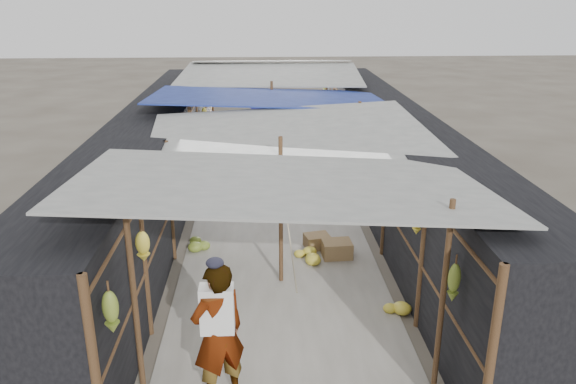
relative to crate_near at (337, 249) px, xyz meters
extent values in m
cube|color=#9E998E|center=(-1.10, 2.61, -0.15)|extent=(3.60, 16.00, 0.02)
cube|color=black|center=(-3.80, 2.61, 0.99)|extent=(1.40, 15.00, 2.30)
cube|color=black|center=(1.60, 2.61, 0.99)|extent=(1.40, 15.00, 2.30)
cube|color=olive|center=(0.00, 0.00, 0.00)|extent=(0.58, 0.47, 0.33)
cube|color=olive|center=(-0.33, 0.43, -0.02)|extent=(0.55, 0.47, 0.28)
cube|color=olive|center=(-1.08, 6.35, -0.02)|extent=(0.58, 0.53, 0.30)
cylinder|color=black|center=(0.58, 3.16, -0.08)|extent=(0.59, 0.59, 0.18)
imported|color=white|center=(-1.96, -3.84, 0.76)|extent=(0.80, 0.71, 1.85)
imported|color=#204BA2|center=(-1.09, 2.71, 0.55)|extent=(0.82, 0.72, 1.43)
imported|color=#49463F|center=(0.16, 4.25, 0.23)|extent=(0.31, 0.51, 0.78)
cylinder|color=brown|center=(-2.90, -3.89, 1.14)|extent=(0.07, 0.07, 2.60)
cylinder|color=brown|center=(0.70, -3.89, 1.14)|extent=(0.07, 0.07, 2.60)
cylinder|color=brown|center=(-1.10, -0.89, 1.14)|extent=(0.07, 0.07, 2.60)
cylinder|color=brown|center=(-2.90, 2.11, 1.14)|extent=(0.07, 0.07, 2.60)
cylinder|color=brown|center=(0.70, 2.11, 1.14)|extent=(0.07, 0.07, 2.60)
cylinder|color=brown|center=(-1.10, 5.11, 1.14)|extent=(0.07, 0.07, 2.60)
cylinder|color=brown|center=(-2.90, 8.11, 1.14)|extent=(0.07, 0.07, 2.60)
cylinder|color=brown|center=(0.70, 8.11, 1.14)|extent=(0.07, 0.07, 2.60)
cube|color=#999994|center=(-1.10, -2.89, 2.34)|extent=(5.21, 3.19, 0.52)
cube|color=#999994|center=(-0.90, 0.31, 2.19)|extent=(5.23, 3.73, 0.50)
cube|color=navy|center=(-1.20, 3.61, 2.29)|extent=(5.40, 3.60, 0.41)
cube|color=#999994|center=(-1.10, 6.91, 2.39)|extent=(5.37, 3.66, 0.27)
cube|color=#999994|center=(-1.00, 9.31, 2.49)|extent=(5.00, 1.99, 0.24)
cylinder|color=brown|center=(-3.10, 2.61, 1.89)|extent=(0.06, 15.00, 0.06)
cylinder|color=brown|center=(0.90, 2.61, 1.89)|extent=(0.06, 15.00, 0.06)
cylinder|color=gray|center=(-1.10, 2.61, 1.89)|extent=(0.02, 15.00, 0.02)
cube|color=#1957A4|center=(-1.36, 2.76, 1.59)|extent=(0.70, 0.03, 0.60)
cube|color=red|center=(0.03, 0.87, 1.59)|extent=(0.50, 0.03, 0.60)
cube|color=#267337|center=(-1.75, -0.95, 1.54)|extent=(0.60, 0.03, 0.70)
cube|color=white|center=(-0.32, 5.51, 1.61)|extent=(0.60, 0.03, 0.55)
cube|color=navy|center=(-1.34, 6.09, 1.59)|extent=(0.65, 0.03, 0.60)
cube|color=#1B5DB0|center=(-1.00, 0.71, 1.56)|extent=(0.55, 0.03, 0.65)
ellipsoid|color=olive|center=(-2.98, -4.55, 1.52)|extent=(0.17, 0.14, 0.49)
ellipsoid|color=gold|center=(-2.98, -2.87, 1.47)|extent=(0.19, 0.16, 0.43)
ellipsoid|color=gold|center=(-2.98, -1.27, 1.43)|extent=(0.19, 0.16, 0.41)
ellipsoid|color=olive|center=(-2.98, 0.03, 1.58)|extent=(0.19, 0.16, 0.58)
ellipsoid|color=olive|center=(-2.98, 1.73, 1.59)|extent=(0.16, 0.14, 0.57)
ellipsoid|color=olive|center=(-2.98, 3.40, 1.52)|extent=(0.17, 0.15, 0.37)
ellipsoid|color=olive|center=(-2.98, 4.92, 1.34)|extent=(0.15, 0.13, 0.55)
ellipsoid|color=gold|center=(-2.98, 6.06, 1.30)|extent=(0.17, 0.14, 0.58)
ellipsoid|color=gold|center=(-2.98, 8.05, 1.43)|extent=(0.15, 0.13, 0.55)
ellipsoid|color=gold|center=(-2.98, 9.44, 1.59)|extent=(0.19, 0.16, 0.45)
ellipsoid|color=olive|center=(0.78, -3.98, 1.44)|extent=(0.15, 0.13, 0.50)
ellipsoid|color=gold|center=(0.78, -2.37, 1.53)|extent=(0.14, 0.12, 0.38)
ellipsoid|color=olive|center=(0.78, -1.15, 1.45)|extent=(0.18, 0.15, 0.35)
ellipsoid|color=olive|center=(0.78, 0.35, 1.42)|extent=(0.19, 0.16, 0.55)
ellipsoid|color=olive|center=(0.78, 1.94, 1.63)|extent=(0.18, 0.15, 0.41)
ellipsoid|color=gold|center=(0.78, 3.63, 1.50)|extent=(0.17, 0.14, 0.42)
ellipsoid|color=olive|center=(0.78, 5.05, 1.45)|extent=(0.19, 0.16, 0.42)
ellipsoid|color=olive|center=(0.78, 6.10, 1.55)|extent=(0.15, 0.13, 0.46)
ellipsoid|color=gold|center=(0.78, 7.68, 1.46)|extent=(0.19, 0.16, 0.52)
ellipsoid|color=olive|center=(0.78, 9.03, 1.63)|extent=(0.19, 0.16, 0.37)
ellipsoid|color=gold|center=(-0.65, -0.12, -0.05)|extent=(0.47, 0.40, 0.23)
ellipsoid|color=olive|center=(-2.42, 4.93, 0.01)|extent=(0.71, 0.60, 0.35)
ellipsoid|color=gold|center=(-2.45, 6.66, -0.01)|extent=(0.62, 0.53, 0.31)
ellipsoid|color=olive|center=(-2.51, 0.46, -0.03)|extent=(0.55, 0.47, 0.27)
ellipsoid|color=gold|center=(0.52, -2.18, -0.03)|extent=(0.53, 0.45, 0.27)
ellipsoid|color=gold|center=(0.18, 7.17, -0.05)|extent=(0.46, 0.39, 0.23)
ellipsoid|color=olive|center=(0.09, 4.31, 0.00)|extent=(0.65, 0.56, 0.33)
camera|label=1|loc=(-1.42, -9.62, 4.59)|focal=35.00mm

